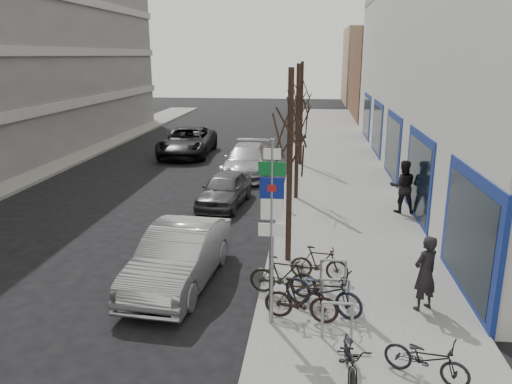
% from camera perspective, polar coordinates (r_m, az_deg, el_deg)
% --- Properties ---
extents(ground, '(120.00, 120.00, 0.00)m').
position_cam_1_polar(ground, '(11.79, -10.40, -14.37)').
color(ground, black).
rests_on(ground, ground).
extents(sidewalk_east, '(5.00, 70.00, 0.15)m').
position_cam_1_polar(sidewalk_east, '(20.62, 9.85, -0.97)').
color(sidewalk_east, slate).
rests_on(sidewalk_east, ground).
extents(brick_building_far, '(12.00, 14.00, 8.00)m').
position_cam_1_polar(brick_building_far, '(50.75, 18.02, 12.62)').
color(brick_building_far, brown).
rests_on(brick_building_far, ground).
extents(tan_building_far, '(13.00, 12.00, 9.00)m').
position_cam_1_polar(tan_building_far, '(65.59, 15.93, 13.68)').
color(tan_building_far, '#937A5B').
rests_on(tan_building_far, ground).
extents(highway_sign_pole, '(0.55, 0.10, 4.20)m').
position_cam_1_polar(highway_sign_pole, '(10.33, 1.80, -3.49)').
color(highway_sign_pole, gray).
rests_on(highway_sign_pole, ground).
extents(bike_rack, '(0.66, 2.26, 0.83)m').
position_cam_1_polar(bike_rack, '(11.58, 9.03, -11.17)').
color(bike_rack, gray).
rests_on(bike_rack, sidewalk_east).
extents(tree_near, '(1.80, 1.80, 5.50)m').
position_cam_1_polar(tree_near, '(13.38, 3.96, 8.06)').
color(tree_near, black).
rests_on(tree_near, ground).
extents(tree_mid, '(1.80, 1.80, 5.50)m').
position_cam_1_polar(tree_mid, '(19.84, 4.82, 10.43)').
color(tree_mid, black).
rests_on(tree_mid, ground).
extents(tree_far, '(1.80, 1.80, 5.50)m').
position_cam_1_polar(tree_far, '(26.32, 5.26, 11.62)').
color(tree_far, black).
rests_on(tree_far, ground).
extents(meter_front, '(0.10, 0.08, 1.27)m').
position_cam_1_polar(meter_front, '(13.70, 1.73, -5.51)').
color(meter_front, gray).
rests_on(meter_front, sidewalk_east).
extents(meter_mid, '(0.10, 0.08, 1.27)m').
position_cam_1_polar(meter_mid, '(18.93, 3.10, 0.41)').
color(meter_mid, gray).
rests_on(meter_mid, sidewalk_east).
extents(meter_back, '(0.10, 0.08, 1.27)m').
position_cam_1_polar(meter_back, '(24.28, 3.88, 3.74)').
color(meter_back, gray).
rests_on(meter_back, sidewalk_east).
extents(bike_near_left, '(0.55, 1.67, 1.01)m').
position_cam_1_polar(bike_near_left, '(9.47, 10.79, -17.82)').
color(bike_near_left, black).
rests_on(bike_near_left, sidewalk_east).
extents(bike_near_right, '(1.73, 0.77, 1.01)m').
position_cam_1_polar(bike_near_right, '(11.17, 5.19, -12.12)').
color(bike_near_right, black).
rests_on(bike_near_right, sidewalk_east).
extents(bike_mid_curb, '(1.99, 1.41, 1.18)m').
position_cam_1_polar(bike_mid_curb, '(11.56, 7.70, -10.72)').
color(bike_mid_curb, black).
rests_on(bike_mid_curb, sidewalk_east).
extents(bike_mid_inner, '(1.74, 0.79, 1.02)m').
position_cam_1_polar(bike_mid_inner, '(12.22, 3.09, -9.52)').
color(bike_mid_inner, black).
rests_on(bike_mid_inner, sidewalk_east).
extents(bike_far_curb, '(1.58, 1.11, 0.94)m').
position_cam_1_polar(bike_far_curb, '(9.87, 18.94, -17.21)').
color(bike_far_curb, black).
rests_on(bike_far_curb, sidewalk_east).
extents(bike_far_inner, '(1.57, 0.65, 0.92)m').
position_cam_1_polar(bike_far_inner, '(13.12, 7.24, -8.05)').
color(bike_far_inner, black).
rests_on(bike_far_inner, sidewalk_east).
extents(parked_car_front, '(2.02, 4.81, 1.55)m').
position_cam_1_polar(parked_car_front, '(13.16, -8.77, -7.27)').
color(parked_car_front, '#A2A3A7').
rests_on(parked_car_front, ground).
extents(parked_car_mid, '(1.97, 4.03, 1.32)m').
position_cam_1_polar(parked_car_mid, '(19.81, -3.61, 0.32)').
color(parked_car_mid, '#46464A').
rests_on(parked_car_mid, ground).
extents(parked_car_back, '(2.19, 5.21, 1.50)m').
position_cam_1_polar(parked_car_back, '(24.79, -1.03, 3.63)').
color(parked_car_back, '#9F9FA3').
rests_on(parked_car_back, ground).
extents(lane_car, '(2.94, 6.09, 1.67)m').
position_cam_1_polar(lane_car, '(30.14, -7.83, 5.76)').
color(lane_car, black).
rests_on(lane_car, ground).
extents(pedestrian_near, '(0.78, 0.72, 1.78)m').
position_cam_1_polar(pedestrian_near, '(12.04, 18.77, -8.77)').
color(pedestrian_near, black).
rests_on(pedestrian_near, sidewalk_east).
extents(pedestrian_far, '(0.74, 0.51, 1.99)m').
position_cam_1_polar(pedestrian_far, '(19.12, 16.43, 0.65)').
color(pedestrian_far, black).
rests_on(pedestrian_far, sidewalk_east).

